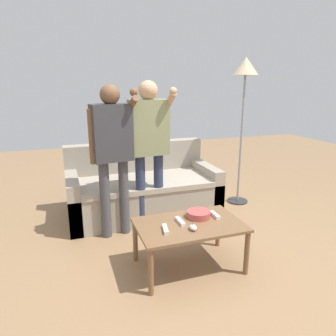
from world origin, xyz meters
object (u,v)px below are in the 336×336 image
(floor_lamp, at_px, (245,79))
(couch, at_px, (142,190))
(snack_bowl, at_px, (198,214))
(game_remote_wand_spare, at_px, (180,221))
(player_center, at_px, (149,139))
(coffee_table, at_px, (189,229))
(game_remote_wand_far, at_px, (215,215))
(player_left, at_px, (112,144))
(game_remote_wand_near, at_px, (165,229))
(game_remote_nunchuk, at_px, (193,227))

(floor_lamp, bearing_deg, couch, 175.44)
(snack_bowl, distance_m, game_remote_wand_spare, 0.21)
(player_center, distance_m, game_remote_wand_spare, 1.05)
(coffee_table, height_order, floor_lamp, floor_lamp)
(floor_lamp, height_order, player_center, floor_lamp)
(player_center, distance_m, game_remote_wand_far, 1.10)
(coffee_table, bearing_deg, game_remote_wand_far, 12.55)
(floor_lamp, bearing_deg, game_remote_wand_spare, -137.74)
(player_left, distance_m, player_center, 0.41)
(couch, height_order, game_remote_wand_near, couch)
(floor_lamp, height_order, game_remote_wand_spare, floor_lamp)
(snack_bowl, bearing_deg, player_center, 105.40)
(coffee_table, distance_m, player_left, 1.17)
(couch, height_order, coffee_table, couch)
(player_left, height_order, game_remote_wand_far, player_left)
(player_left, bearing_deg, couch, 50.64)
(player_center, xyz_separation_m, game_remote_wand_near, (-0.15, -0.98, -0.59))
(game_remote_wand_spare, bearing_deg, game_remote_nunchuk, -72.18)
(player_left, relative_size, game_remote_wand_near, 9.94)
(game_remote_wand_far, bearing_deg, player_left, 135.00)
(couch, distance_m, player_center, 0.86)
(game_remote_nunchuk, bearing_deg, couch, 92.15)
(snack_bowl, relative_size, game_remote_nunchuk, 2.43)
(couch, distance_m, game_remote_wand_far, 1.36)
(game_remote_nunchuk, distance_m, game_remote_wand_far, 0.35)
(coffee_table, height_order, game_remote_nunchuk, game_remote_nunchuk)
(couch, bearing_deg, game_remote_wand_spare, -89.85)
(game_remote_nunchuk, bearing_deg, player_left, 116.60)
(game_remote_nunchuk, height_order, game_remote_wand_far, game_remote_nunchuk)
(couch, relative_size, player_center, 1.12)
(game_remote_wand_spare, bearing_deg, snack_bowl, 15.54)
(player_left, bearing_deg, snack_bowl, -49.78)
(coffee_table, bearing_deg, game_remote_nunchuk, -99.44)
(game_remote_wand_far, distance_m, game_remote_wand_spare, 0.35)
(coffee_table, relative_size, player_left, 0.58)
(snack_bowl, xyz_separation_m, game_remote_wand_near, (-0.37, -0.16, -0.01))
(floor_lamp, xyz_separation_m, game_remote_wand_spare, (-1.34, -1.22, -1.21))
(couch, height_order, player_center, player_center)
(game_remote_nunchuk, bearing_deg, coffee_table, 80.56)
(snack_bowl, bearing_deg, couch, 99.13)
(player_center, xyz_separation_m, game_remote_wand_far, (0.37, -0.85, -0.59))
(couch, distance_m, game_remote_wand_near, 1.45)
(player_left, bearing_deg, game_remote_wand_far, -45.00)
(coffee_table, xyz_separation_m, floor_lamp, (1.27, 1.26, 1.28))
(couch, xyz_separation_m, snack_bowl, (0.20, -1.27, 0.16))
(couch, bearing_deg, player_center, -92.68)
(coffee_table, height_order, game_remote_wand_spare, game_remote_wand_spare)
(game_remote_nunchuk, xyz_separation_m, player_left, (-0.48, 0.97, 0.55))
(snack_bowl, xyz_separation_m, floor_lamp, (1.14, 1.16, 1.20))
(player_center, height_order, game_remote_wand_near, player_center)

